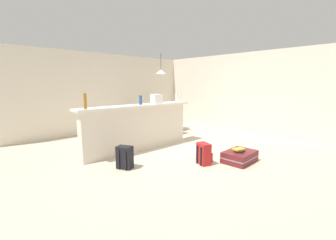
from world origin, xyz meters
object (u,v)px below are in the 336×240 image
at_px(pendant_lamp, 161,72).
at_px(suitcase_flat_maroon, 240,157).
at_px(bottle_clear, 177,97).
at_px(book_stack, 239,150).
at_px(dining_table, 162,112).
at_px(bottle_amber, 85,101).
at_px(backpack_red, 204,154).
at_px(dining_chair_near_partition, 172,117).
at_px(grocery_bag, 157,99).
at_px(bottle_blue, 141,100).
at_px(backpack_black, 125,158).
at_px(dining_chair_far_side, 154,114).

bearing_deg(pendant_lamp, suitcase_flat_maroon, -104.20).
relative_size(bottle_clear, book_stack, 0.89).
height_order(bottle_clear, book_stack, bottle_clear).
relative_size(pendant_lamp, book_stack, 2.60).
bearing_deg(dining_table, bottle_amber, -157.34).
bearing_deg(backpack_red, dining_chair_near_partition, 58.69).
relative_size(grocery_bag, dining_table, 0.24).
xyz_separation_m(bottle_blue, backpack_black, (-0.92, -0.74, -0.98)).
distance_m(bottle_blue, backpack_black, 1.54).
distance_m(dining_table, pendant_lamp, 1.28).
distance_m(bottle_clear, backpack_red, 2.10).
xyz_separation_m(suitcase_flat_maroon, backpack_black, (-1.87, 1.28, 0.09)).
distance_m(bottle_blue, pendant_lamp, 2.35).
distance_m(bottle_clear, pendant_lamp, 1.61).
xyz_separation_m(grocery_bag, dining_chair_far_side, (1.40, 1.80, -0.67)).
height_order(dining_table, pendant_lamp, pendant_lamp).
relative_size(dining_chair_far_side, backpack_red, 2.21).
xyz_separation_m(dining_chair_far_side, book_stack, (-0.99, -3.83, -0.26)).
height_order(bottle_blue, dining_chair_near_partition, bottle_blue).
bearing_deg(grocery_bag, book_stack, -78.58).
bearing_deg(dining_table, dining_chair_near_partition, -94.18).
distance_m(suitcase_flat_maroon, book_stack, 0.15).
bearing_deg(book_stack, bottle_blue, 114.14).
height_order(dining_table, dining_chair_far_side, dining_chair_far_side).
distance_m(bottle_amber, dining_chair_near_partition, 3.26).
height_order(grocery_bag, pendant_lamp, pendant_lamp).
height_order(bottle_blue, backpack_red, bottle_blue).
distance_m(bottle_amber, book_stack, 3.14).
height_order(dining_table, backpack_red, dining_table).
relative_size(bottle_amber, bottle_clear, 1.26).
bearing_deg(bottle_blue, book_stack, -65.86).
bearing_deg(pendant_lamp, bottle_amber, -156.43).
bearing_deg(backpack_black, grocery_bag, 28.12).
xyz_separation_m(dining_table, backpack_red, (-1.49, -2.88, -0.44)).
bearing_deg(backpack_red, pendant_lamp, 63.34).
relative_size(dining_chair_near_partition, suitcase_flat_maroon, 1.11).
xyz_separation_m(dining_chair_near_partition, dining_chair_far_side, (0.13, 1.04, 0.00)).
relative_size(bottle_blue, book_stack, 0.79).
height_order(bottle_clear, dining_chair_far_side, bottle_clear).
bearing_deg(dining_chair_near_partition, grocery_bag, -149.09).
bearing_deg(pendant_lamp, dining_table, -76.16).
distance_m(bottle_blue, dining_table, 2.27).
bearing_deg(bottle_amber, bottle_clear, 1.12).
bearing_deg(backpack_red, dining_table, 62.72).
relative_size(bottle_amber, suitcase_flat_maroon, 0.36).
bearing_deg(backpack_black, dining_chair_far_side, 42.23).
bearing_deg(dining_table, bottle_clear, -115.77).
bearing_deg(grocery_bag, dining_table, 43.93).
distance_m(pendant_lamp, suitcase_flat_maroon, 3.90).
xyz_separation_m(bottle_blue, bottle_clear, (1.20, 0.02, 0.01)).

